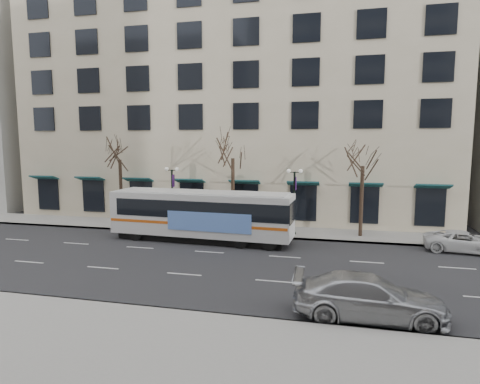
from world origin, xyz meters
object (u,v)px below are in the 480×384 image
(tree_far_mid, at_px, (233,146))
(lamp_post_right, at_px, (294,198))
(tree_far_left, at_px, (119,148))
(lamp_post_left, at_px, (172,195))
(silver_car, at_px, (369,297))
(city_bus, at_px, (202,214))
(white_pickup, at_px, (464,242))
(tree_far_right, at_px, (363,153))

(tree_far_mid, distance_m, lamp_post_right, 6.41)
(tree_far_left, relative_size, lamp_post_left, 1.60)
(lamp_post_left, height_order, silver_car, lamp_post_left)
(city_bus, xyz_separation_m, white_pickup, (17.84, 1.02, -1.31))
(tree_far_right, bearing_deg, tree_far_left, 180.00)
(lamp_post_right, bearing_deg, city_bus, -154.77)
(tree_far_left, relative_size, city_bus, 0.61)
(lamp_post_left, height_order, lamp_post_right, same)
(tree_far_right, xyz_separation_m, white_pickup, (6.44, -2.60, -5.73))
(tree_far_left, distance_m, tree_far_right, 20.00)
(lamp_post_left, height_order, city_bus, lamp_post_left)
(tree_far_left, relative_size, white_pickup, 1.68)
(white_pickup, bearing_deg, tree_far_right, 75.11)
(tree_far_mid, relative_size, silver_car, 1.38)
(tree_far_mid, distance_m, silver_car, 18.38)
(lamp_post_right, height_order, city_bus, lamp_post_right)
(lamp_post_right, relative_size, white_pickup, 1.05)
(silver_car, xyz_separation_m, white_pickup, (7.01, 11.99, -0.21))
(tree_far_mid, relative_size, lamp_post_left, 1.64)
(tree_far_right, height_order, white_pickup, tree_far_right)
(tree_far_right, distance_m, city_bus, 12.76)
(lamp_post_left, xyz_separation_m, lamp_post_right, (10.00, 0.00, 0.00))
(city_bus, bearing_deg, tree_far_right, 20.64)
(lamp_post_right, height_order, silver_car, lamp_post_right)
(silver_car, distance_m, white_pickup, 13.89)
(tree_far_mid, bearing_deg, lamp_post_right, -6.83)
(city_bus, bearing_deg, lamp_post_right, 28.26)
(tree_far_left, height_order, tree_far_mid, tree_far_mid)
(tree_far_right, height_order, silver_car, tree_far_right)
(tree_far_right, xyz_separation_m, silver_car, (-0.58, -14.59, -5.52))
(lamp_post_left, bearing_deg, tree_far_mid, 6.85)
(city_bus, bearing_deg, tree_far_left, 160.18)
(lamp_post_left, xyz_separation_m, white_pickup, (21.43, -2.00, -2.25))
(lamp_post_right, relative_size, city_bus, 0.38)
(lamp_post_left, distance_m, silver_car, 20.19)
(tree_far_mid, distance_m, city_bus, 6.26)
(tree_far_right, distance_m, silver_car, 15.61)
(tree_far_mid, bearing_deg, silver_car, -57.15)
(lamp_post_right, bearing_deg, tree_far_left, 177.71)
(tree_far_left, height_order, lamp_post_right, tree_far_left)
(tree_far_mid, distance_m, white_pickup, 17.76)
(tree_far_left, distance_m, lamp_post_left, 6.29)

